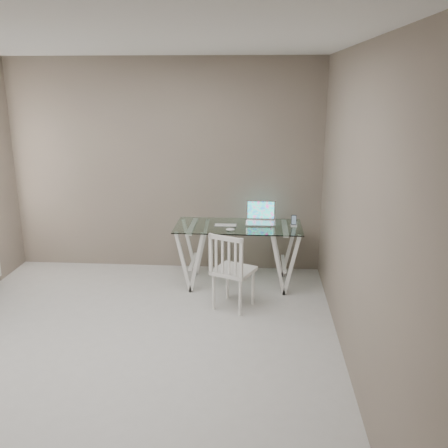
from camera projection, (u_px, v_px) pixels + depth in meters
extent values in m
plane|color=#B5B2AD|center=(125.00, 352.00, 4.59)|extent=(4.50, 4.50, 0.00)
cube|color=white|center=(105.00, 41.00, 3.84)|extent=(4.00, 4.50, 0.02)
cube|color=#75685C|center=(165.00, 166.00, 6.37)|extent=(4.00, 0.02, 2.70)
cube|color=#75685C|center=(356.00, 215.00, 4.08)|extent=(0.02, 4.50, 2.70)
cube|color=silver|center=(238.00, 226.00, 5.93)|extent=(1.50, 0.70, 0.01)
cube|color=white|center=(193.00, 255.00, 6.07)|extent=(0.24, 0.62, 0.72)
cube|color=white|center=(284.00, 257.00, 6.00)|extent=(0.24, 0.62, 0.72)
cube|color=white|center=(234.00, 271.00, 5.40)|extent=(0.53, 0.53, 0.04)
cylinder|color=white|center=(214.00, 292.00, 5.40)|extent=(0.03, 0.03, 0.41)
cylinder|color=white|center=(240.00, 298.00, 5.25)|extent=(0.03, 0.03, 0.41)
cylinder|color=white|center=(227.00, 282.00, 5.67)|extent=(0.03, 0.03, 0.41)
cylinder|color=white|center=(253.00, 287.00, 5.52)|extent=(0.03, 0.03, 0.41)
cube|color=white|center=(226.00, 256.00, 5.18)|extent=(0.38, 0.19, 0.45)
cube|color=silver|center=(261.00, 223.00, 6.01)|extent=(0.36, 0.25, 0.02)
cube|color=#19D899|center=(261.00, 210.00, 6.12)|extent=(0.36, 0.06, 0.24)
cube|color=silver|center=(226.00, 225.00, 5.93)|extent=(0.27, 0.12, 0.01)
ellipsoid|color=white|center=(230.00, 229.00, 5.72)|extent=(0.10, 0.06, 0.03)
cube|color=white|center=(294.00, 226.00, 5.90)|extent=(0.07, 0.07, 0.02)
cube|color=black|center=(294.00, 220.00, 5.89)|extent=(0.06, 0.03, 0.12)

